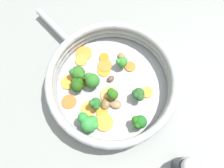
# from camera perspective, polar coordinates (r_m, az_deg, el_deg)

# --- Properties ---
(ground_plane) EXTENTS (4.00, 4.00, 0.00)m
(ground_plane) POSITION_cam_1_polar(r_m,az_deg,el_deg) (0.62, -0.00, -0.90)
(ground_plane) COLOR gray
(skillet) EXTENTS (0.33, 0.33, 0.01)m
(skillet) POSITION_cam_1_polar(r_m,az_deg,el_deg) (0.62, -0.00, -0.69)
(skillet) COLOR #939699
(skillet) RESTS_ON ground_plane
(skillet_rim_wall) EXTENTS (0.35, 0.35, 0.06)m
(skillet_rim_wall) POSITION_cam_1_polar(r_m,az_deg,el_deg) (0.58, -0.00, 0.51)
(skillet_rim_wall) COLOR #9A9D9D
(skillet_rim_wall) RESTS_ON skillet
(skillet_handle) EXTENTS (0.05, 0.17, 0.02)m
(skillet_handle) POSITION_cam_1_polar(r_m,az_deg,el_deg) (0.71, -14.41, 13.92)
(skillet_handle) COLOR #999B9E
(skillet_handle) RESTS_ON skillet
(skillet_rivet_left) EXTENTS (0.01, 0.01, 0.01)m
(skillet_rivet_left) POSITION_cam_1_polar(r_m,az_deg,el_deg) (0.67, -6.78, 10.84)
(skillet_rivet_left) COLOR #969A9D
(skillet_rivet_left) RESTS_ON skillet
(skillet_rivet_right) EXTENTS (0.01, 0.01, 0.01)m
(skillet_rivet_right) POSITION_cam_1_polar(r_m,az_deg,el_deg) (0.65, -11.73, 6.84)
(skillet_rivet_right) COLOR #91929B
(skillet_rivet_right) RESTS_ON skillet
(carrot_slice_0) EXTENTS (0.07, 0.07, 0.00)m
(carrot_slice_0) POSITION_cam_1_polar(r_m,az_deg,el_deg) (0.66, -7.38, 7.93)
(carrot_slice_0) COLOR orange
(carrot_slice_0) RESTS_ON skillet
(carrot_slice_1) EXTENTS (0.06, 0.06, 0.00)m
(carrot_slice_1) POSITION_cam_1_polar(r_m,az_deg,el_deg) (0.63, -1.85, 4.86)
(carrot_slice_1) COLOR orange
(carrot_slice_1) RESTS_ON skillet
(carrot_slice_2) EXTENTS (0.04, 0.04, 0.00)m
(carrot_slice_2) POSITION_cam_1_polar(r_m,az_deg,el_deg) (0.63, 4.78, 4.55)
(carrot_slice_2) COLOR orange
(carrot_slice_2) RESTS_ON skillet
(carrot_slice_3) EXTENTS (0.05, 0.05, 0.01)m
(carrot_slice_3) POSITION_cam_1_polar(r_m,az_deg,el_deg) (0.58, -1.98, -9.99)
(carrot_slice_3) COLOR orange
(carrot_slice_3) RESTS_ON skillet
(carrot_slice_4) EXTENTS (0.05, 0.05, 0.00)m
(carrot_slice_4) POSITION_cam_1_polar(r_m,az_deg,el_deg) (0.63, -2.10, 3.53)
(carrot_slice_4) COLOR orange
(carrot_slice_4) RESTS_ON skillet
(carrot_slice_5) EXTENTS (0.05, 0.05, 0.00)m
(carrot_slice_5) POSITION_cam_1_polar(r_m,az_deg,el_deg) (0.63, -11.23, 0.41)
(carrot_slice_5) COLOR orange
(carrot_slice_5) RESTS_ON skillet
(carrot_slice_6) EXTENTS (0.07, 0.07, 0.00)m
(carrot_slice_6) POSITION_cam_1_polar(r_m,az_deg,el_deg) (0.60, -0.78, -2.78)
(carrot_slice_6) COLOR #F99240
(carrot_slice_6) RESTS_ON skillet
(carrot_slice_7) EXTENTS (0.04, 0.04, 0.00)m
(carrot_slice_7) POSITION_cam_1_polar(r_m,az_deg,el_deg) (0.59, -2.56, -7.45)
(carrot_slice_7) COLOR orange
(carrot_slice_7) RESTS_ON skillet
(carrot_slice_8) EXTENTS (0.05, 0.05, 0.00)m
(carrot_slice_8) POSITION_cam_1_polar(r_m,az_deg,el_deg) (0.61, 9.15, -2.14)
(carrot_slice_8) COLOR orange
(carrot_slice_8) RESTS_ON skillet
(carrot_slice_9) EXTENTS (0.05, 0.05, 0.00)m
(carrot_slice_9) POSITION_cam_1_polar(r_m,az_deg,el_deg) (0.59, -6.11, -6.40)
(carrot_slice_9) COLOR orange
(carrot_slice_9) RESTS_ON skillet
(carrot_slice_10) EXTENTS (0.05, 0.05, 0.00)m
(carrot_slice_10) POSITION_cam_1_polar(r_m,az_deg,el_deg) (0.65, -8.05, 6.14)
(carrot_slice_10) COLOR orange
(carrot_slice_10) RESTS_ON skillet
(carrot_slice_11) EXTENTS (0.04, 0.04, 0.00)m
(carrot_slice_11) POSITION_cam_1_polar(r_m,az_deg,el_deg) (0.61, -11.15, -4.54)
(carrot_slice_11) COLOR #E05C22
(carrot_slice_11) RESTS_ON skillet
(carrot_slice_12) EXTENTS (0.05, 0.05, 0.00)m
(carrot_slice_12) POSITION_cam_1_polar(r_m,az_deg,el_deg) (0.62, -6.92, 0.82)
(carrot_slice_12) COLOR orange
(carrot_slice_12) RESTS_ON skillet
(carrot_slice_13) EXTENTS (0.04, 0.04, 0.00)m
(carrot_slice_13) POSITION_cam_1_polar(r_m,az_deg,el_deg) (0.64, -2.09, 6.94)
(carrot_slice_13) COLOR orange
(carrot_slice_13) RESTS_ON skillet
(broccoli_floret_0) EXTENTS (0.03, 0.03, 0.04)m
(broccoli_floret_0) POSITION_cam_1_polar(r_m,az_deg,el_deg) (0.57, -4.34, -5.24)
(broccoli_floret_0) COLOR #749850
(broccoli_floret_0) RESTS_ON skillet
(broccoli_floret_1) EXTENTS (0.03, 0.04, 0.04)m
(broccoli_floret_1) POSITION_cam_1_polar(r_m,az_deg,el_deg) (0.58, 6.91, -2.72)
(broccoli_floret_1) COLOR #6B974D
(broccoli_floret_1) RESTS_ON skillet
(broccoli_floret_2) EXTENTS (0.04, 0.04, 0.04)m
(broccoli_floret_2) POSITION_cam_1_polar(r_m,az_deg,el_deg) (0.60, -9.08, -0.16)
(broccoli_floret_2) COLOR #88B05B
(broccoli_floret_2) RESTS_ON skillet
(broccoli_floret_3) EXTENTS (0.03, 0.03, 0.04)m
(broccoli_floret_3) POSITION_cam_1_polar(r_m,az_deg,el_deg) (0.58, 0.05, -2.54)
(broccoli_floret_3) COLOR #7CA451
(broccoli_floret_3) RESTS_ON skillet
(broccoli_floret_4) EXTENTS (0.05, 0.05, 0.05)m
(broccoli_floret_4) POSITION_cam_1_polar(r_m,az_deg,el_deg) (0.56, -6.06, -10.10)
(broccoli_floret_4) COLOR #82B35C
(broccoli_floret_4) RESTS_ON skillet
(broccoli_floret_5) EXTENTS (0.04, 0.04, 0.04)m
(broccoli_floret_5) POSITION_cam_1_polar(r_m,az_deg,el_deg) (0.61, -8.91, 2.81)
(broccoli_floret_5) COLOR #80A365
(broccoli_floret_5) RESTS_ON skillet
(broccoli_floret_6) EXTENTS (0.04, 0.04, 0.05)m
(broccoli_floret_6) POSITION_cam_1_polar(r_m,az_deg,el_deg) (0.56, 7.12, -9.81)
(broccoli_floret_6) COLOR #87AA6A
(broccoli_floret_6) RESTS_ON skillet
(broccoli_floret_7) EXTENTS (0.04, 0.05, 0.05)m
(broccoli_floret_7) POSITION_cam_1_polar(r_m,az_deg,el_deg) (0.59, -5.36, 1.04)
(broccoli_floret_7) COLOR #80AE6E
(broccoli_floret_7) RESTS_ON skillet
(broccoli_floret_8) EXTENTS (0.03, 0.03, 0.04)m
(broccoli_floret_8) POSITION_cam_1_polar(r_m,az_deg,el_deg) (0.61, 2.47, 5.73)
(broccoli_floret_8) COLOR olive
(broccoli_floret_8) RESTS_ON skillet
(mushroom_piece_0) EXTENTS (0.02, 0.03, 0.01)m
(mushroom_piece_0) POSITION_cam_1_polar(r_m,az_deg,el_deg) (0.64, 2.54, 7.25)
(mushroom_piece_0) COLOR olive
(mushroom_piece_0) RESTS_ON skillet
(mushroom_piece_1) EXTENTS (0.02, 0.02, 0.01)m
(mushroom_piece_1) POSITION_cam_1_polar(r_m,az_deg,el_deg) (0.61, -0.35, 1.39)
(mushroom_piece_1) COLOR brown
(mushroom_piece_1) RESTS_ON skillet
(mushroom_piece_2) EXTENTS (0.03, 0.04, 0.01)m
(mushroom_piece_2) POSITION_cam_1_polar(r_m,az_deg,el_deg) (0.59, 0.88, -5.24)
(mushroom_piece_2) COLOR olive
(mushroom_piece_2) RESTS_ON skillet
(mushroom_piece_3) EXTENTS (0.04, 0.04, 0.01)m
(mushroom_piece_3) POSITION_cam_1_polar(r_m,az_deg,el_deg) (0.59, -1.67, -5.13)
(mushroom_piece_3) COLOR brown
(mushroom_piece_3) RESTS_ON skillet
(salt_shaker) EXTENTS (0.04, 0.04, 0.10)m
(salt_shaker) POSITION_cam_1_polar(r_m,az_deg,el_deg) (0.57, 18.65, -19.78)
(salt_shaker) COLOR #333338
(salt_shaker) RESTS_ON ground_plane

